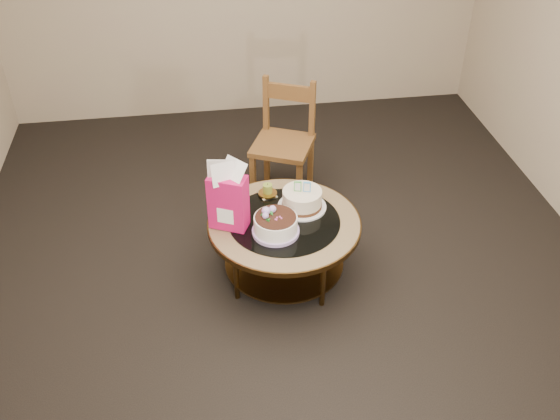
{
  "coord_description": "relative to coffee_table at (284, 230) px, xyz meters",
  "views": [
    {
      "loc": [
        -0.5,
        -3.21,
        2.97
      ],
      "look_at": [
        -0.03,
        0.02,
        0.53
      ],
      "focal_mm": 40.0,
      "sensor_mm": 36.0,
      "label": 1
    }
  ],
  "objects": [
    {
      "name": "ground",
      "position": [
        -0.0,
        0.0,
        -0.38
      ],
      "size": [
        5.0,
        5.0,
        0.0
      ],
      "primitive_type": "plane",
      "color": "black",
      "rests_on": "ground"
    },
    {
      "name": "room_walls",
      "position": [
        -0.0,
        0.0,
        1.16
      ],
      "size": [
        4.52,
        5.02,
        2.61
      ],
      "color": "tan",
      "rests_on": "ground"
    },
    {
      "name": "coffee_table",
      "position": [
        0.0,
        0.0,
        0.0
      ],
      "size": [
        1.02,
        1.02,
        0.46
      ],
      "color": "#533817",
      "rests_on": "ground"
    },
    {
      "name": "decorated_cake",
      "position": [
        -0.08,
        -0.12,
        0.14
      ],
      "size": [
        0.31,
        0.31,
        0.18
      ],
      "rotation": [
        0.0,
        0.0,
        -0.08
      ],
      "color": "#B99BDB",
      "rests_on": "coffee_table"
    },
    {
      "name": "cream_cake",
      "position": [
        0.14,
        0.13,
        0.15
      ],
      "size": [
        0.33,
        0.33,
        0.21
      ],
      "rotation": [
        0.0,
        0.0,
        -0.25
      ],
      "color": "white",
      "rests_on": "coffee_table"
    },
    {
      "name": "gift_bag",
      "position": [
        -0.36,
        0.0,
        0.32
      ],
      "size": [
        0.27,
        0.24,
        0.48
      ],
      "rotation": [
        0.0,
        0.0,
        -0.43
      ],
      "color": "#CE1356",
      "rests_on": "coffee_table"
    },
    {
      "name": "pillar_candle",
      "position": [
        -0.07,
        0.3,
        0.11
      ],
      "size": [
        0.13,
        0.13,
        0.1
      ],
      "rotation": [
        0.0,
        0.0,
        0.24
      ],
      "color": "#F2CA63",
      "rests_on": "coffee_table"
    },
    {
      "name": "dining_chair",
      "position": [
        0.15,
        0.98,
        0.1
      ],
      "size": [
        0.58,
        0.58,
        0.95
      ],
      "rotation": [
        0.0,
        0.0,
        -0.42
      ],
      "color": "brown",
      "rests_on": "ground"
    }
  ]
}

